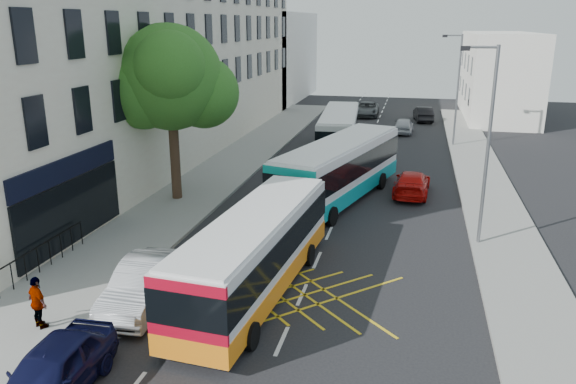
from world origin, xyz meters
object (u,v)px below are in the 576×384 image
Objects in this scene: distant_car_dark at (423,114)px; bus_near at (255,252)px; parked_car_blue at (52,373)px; street_tree at (170,79)px; bus_far at (339,131)px; parked_car_silver at (144,284)px; lamp_near at (486,137)px; distant_car_silver at (404,125)px; distant_car_grey at (367,109)px; bus_mid at (339,170)px; lamp_far at (457,84)px; pedestrian_far at (38,303)px; red_hatchback at (412,183)px.

bus_near is at bearing 73.60° from distant_car_dark.
street_tree is at bearing 100.85° from parked_car_blue.
parked_car_silver is (-3.08, -23.97, -0.78)m from bus_far.
lamp_near reaches higher than distant_car_silver.
distant_car_grey is 5.75m from distant_car_dark.
bus_mid is 11.34m from bus_far.
bus_near is at bearing 84.89° from distant_car_silver.
bus_mid is (-6.46, 4.91, -2.97)m from lamp_near.
distant_car_silver is at bearing 68.30° from distant_car_dark.
bus_mid is at bearing -113.16° from lamp_far.
parked_car_silver is (-11.10, -7.83, -3.86)m from lamp_near.
bus_near is 6.87m from pedestrian_far.
parked_car_silver is at bearing -96.50° from distant_car_grey.
bus_mid is at bearing 72.82° from distant_car_dark.
bus_near is 11.13m from bus_mid.
distant_car_dark is (-2.09, 10.98, -3.94)m from lamp_far.
bus_mid is at bearing 87.96° from bus_near.
parked_car_silver is 0.94× the size of distant_car_grey.
lamp_near is 2.10× the size of distant_car_silver.
parked_car_silver is at bearing 87.92° from parked_car_blue.
lamp_near is 14.12m from parked_car_silver.
bus_mid is 19.85m from distant_car_silver.
bus_mid is 13.59m from parked_car_silver.
bus_near is 0.90× the size of bus_mid.
distant_car_dark is at bearing -20.04° from distant_car_grey.
bus_near is 30.97m from distant_car_silver.
street_tree is 1.10× the size of lamp_far.
parked_car_blue reaches higher than red_hatchback.
red_hatchback is at bearing 55.99° from parked_car_silver.
parked_car_silver is at bearing -107.92° from pedestrian_far.
street_tree is 14.17m from pedestrian_far.
street_tree reaches higher than parked_car_silver.
pedestrian_far reaches higher than parked_car_blue.
street_tree is 1.91× the size of parked_car_silver.
lamp_near is 31.30m from distant_car_dark.
bus_mid is 2.48× the size of parked_car_silver.
bus_near is at bearing -81.29° from bus_mid.
bus_near is 2.31× the size of red_hatchback.
pedestrian_far reaches higher than distant_car_dark.
parked_car_silver is at bearing 69.27° from distant_car_dark.
red_hatchback is at bearing -65.06° from bus_far.
lamp_far reaches higher than bus_mid.
parked_car_blue is at bearing -111.63° from bus_near.
bus_far is at bearing 81.84° from parked_car_blue.
lamp_near reaches higher than pedestrian_far.
lamp_near reaches higher than distant_car_grey.
street_tree is 9.66m from bus_mid.
lamp_near is 25.13m from distant_car_silver.
bus_near is 2.48× the size of distant_car_dark.
distant_car_dark is (9.01, 43.74, -0.04)m from parked_car_blue.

